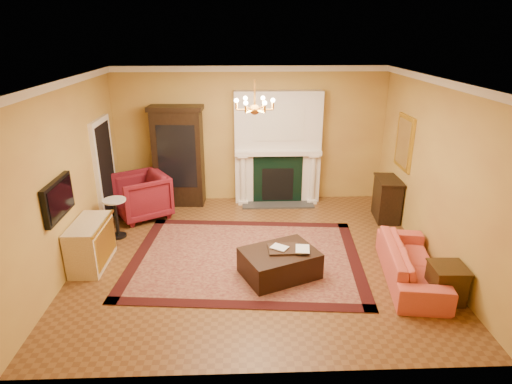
{
  "coord_description": "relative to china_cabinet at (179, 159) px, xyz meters",
  "views": [
    {
      "loc": [
        -0.23,
        -6.61,
        3.7
      ],
      "look_at": [
        0.03,
        0.3,
        1.08
      ],
      "focal_mm": 30.0,
      "sensor_mm": 36.0,
      "label": 1
    }
  ],
  "objects": [
    {
      "name": "floor",
      "position": [
        1.59,
        -2.49,
        -1.07
      ],
      "size": [
        6.0,
        5.5,
        0.02
      ],
      "primitive_type": "cube",
      "color": "brown",
      "rests_on": "ground"
    },
    {
      "name": "ceiling",
      "position": [
        1.59,
        -2.49,
        1.95
      ],
      "size": [
        6.0,
        5.5,
        0.02
      ],
      "primitive_type": "cube",
      "color": "silver",
      "rests_on": "wall_back"
    },
    {
      "name": "wall_back",
      "position": [
        1.59,
        0.27,
        0.44
      ],
      "size": [
        6.0,
        0.02,
        3.0
      ],
      "primitive_type": "cube",
      "color": "gold",
      "rests_on": "floor"
    },
    {
      "name": "wall_front",
      "position": [
        1.59,
        -5.25,
        0.44
      ],
      "size": [
        6.0,
        0.02,
        3.0
      ],
      "primitive_type": "cube",
      "color": "gold",
      "rests_on": "floor"
    },
    {
      "name": "wall_left",
      "position": [
        -1.42,
        -2.49,
        0.44
      ],
      "size": [
        0.02,
        5.5,
        3.0
      ],
      "primitive_type": "cube",
      "color": "gold",
      "rests_on": "floor"
    },
    {
      "name": "wall_right",
      "position": [
        4.6,
        -2.49,
        0.44
      ],
      "size": [
        0.02,
        5.5,
        3.0
      ],
      "primitive_type": "cube",
      "color": "gold",
      "rests_on": "floor"
    },
    {
      "name": "fireplace",
      "position": [
        2.19,
        0.08,
        0.14
      ],
      "size": [
        1.9,
        0.7,
        2.5
      ],
      "color": "silver",
      "rests_on": "wall_back"
    },
    {
      "name": "crown_molding",
      "position": [
        1.59,
        -1.53,
        1.88
      ],
      "size": [
        6.0,
        5.5,
        0.12
      ],
      "color": "silver",
      "rests_on": "ceiling"
    },
    {
      "name": "doorway",
      "position": [
        -1.37,
        -0.79,
        -0.01
      ],
      "size": [
        0.08,
        1.05,
        2.1
      ],
      "color": "silver",
      "rests_on": "wall_left"
    },
    {
      "name": "tv_panel",
      "position": [
        -1.36,
        -3.09,
        0.29
      ],
      "size": [
        0.09,
        0.95,
        0.58
      ],
      "color": "black",
      "rests_on": "wall_left"
    },
    {
      "name": "gilt_mirror",
      "position": [
        4.55,
        -1.09,
        0.59
      ],
      "size": [
        0.06,
        0.76,
        1.05
      ],
      "color": "gold",
      "rests_on": "wall_right"
    },
    {
      "name": "chandelier",
      "position": [
        1.59,
        -2.49,
        1.55
      ],
      "size": [
        0.63,
        0.55,
        0.53
      ],
      "color": "gold",
      "rests_on": "ceiling"
    },
    {
      "name": "oriental_rug",
      "position": [
        1.43,
        -2.57,
        -1.05
      ],
      "size": [
        4.17,
        3.28,
        0.02
      ],
      "primitive_type": "cube",
      "rotation": [
        0.0,
        0.0,
        -0.09
      ],
      "color": "#410D13",
      "rests_on": "floor"
    },
    {
      "name": "china_cabinet",
      "position": [
        0.0,
        0.0,
        0.0
      ],
      "size": [
        1.08,
        0.54,
        2.11
      ],
      "primitive_type": "cube",
      "rotation": [
        0.0,
        0.0,
        -0.06
      ],
      "color": "black",
      "rests_on": "floor"
    },
    {
      "name": "wingback_armchair",
      "position": [
        -0.71,
        -0.73,
        -0.54
      ],
      "size": [
        1.32,
        1.34,
        1.03
      ],
      "primitive_type": "imported",
      "rotation": [
        0.0,
        0.0,
        -1.03
      ],
      "color": "maroon",
      "rests_on": "floor"
    },
    {
      "name": "pedestal_table",
      "position": [
        -0.99,
        -1.67,
        -0.61
      ],
      "size": [
        0.43,
        0.43,
        0.77
      ],
      "color": "black",
      "rests_on": "floor"
    },
    {
      "name": "commode",
      "position": [
        -1.14,
        -2.69,
        -0.67
      ],
      "size": [
        0.5,
        1.04,
        0.77
      ],
      "primitive_type": "cube",
      "rotation": [
        0.0,
        0.0,
        -0.01
      ],
      "color": "beige",
      "rests_on": "floor"
    },
    {
      "name": "coral_sofa",
      "position": [
        4.01,
        -3.35,
        -0.67
      ],
      "size": [
        0.86,
        2.03,
        0.77
      ],
      "primitive_type": "imported",
      "rotation": [
        0.0,
        0.0,
        1.42
      ],
      "color": "#C8473F",
      "rests_on": "floor"
    },
    {
      "name": "end_table",
      "position": [
        4.31,
        -3.9,
        -0.79
      ],
      "size": [
        0.47,
        0.47,
        0.53
      ],
      "primitive_type": "cube",
      "rotation": [
        0.0,
        0.0,
        -0.04
      ],
      "color": "#34210E",
      "rests_on": "floor"
    },
    {
      "name": "console_table",
      "position": [
        4.37,
        -1.02,
        -0.63
      ],
      "size": [
        0.51,
        0.8,
        0.85
      ],
      "primitive_type": "cube",
      "rotation": [
        0.0,
        0.0,
        -0.1
      ],
      "color": "black",
      "rests_on": "floor"
    },
    {
      "name": "leather_ottoman",
      "position": [
        1.96,
        -3.16,
        -0.83
      ],
      "size": [
        1.37,
        1.21,
        0.42
      ],
      "primitive_type": "cube",
      "rotation": [
        0.0,
        0.0,
        0.41
      ],
      "color": "black",
      "rests_on": "oriental_rug"
    },
    {
      "name": "ottoman_tray",
      "position": [
        2.02,
        -3.12,
        -0.6
      ],
      "size": [
        0.5,
        0.4,
        0.03
      ],
      "primitive_type": "cube",
      "rotation": [
        0.0,
        0.0,
        0.03
      ],
      "color": "black",
      "rests_on": "leather_ottoman"
    },
    {
      "name": "book_a",
      "position": [
        1.9,
        -3.2,
        -0.46
      ],
      "size": [
        0.13,
        0.17,
        0.26
      ],
      "primitive_type": "imported",
      "rotation": [
        0.0,
        0.0,
        0.97
      ],
      "color": "gray",
      "rests_on": "ottoman_tray"
    },
    {
      "name": "book_b",
      "position": [
        2.21,
        -3.17,
        -0.44
      ],
      "size": [
        0.22,
        0.05,
        0.29
      ],
      "primitive_type": "imported",
      "rotation": [
        0.0,
        0.0,
        -0.13
      ],
      "color": "gray",
      "rests_on": "ottoman_tray"
    },
    {
      "name": "topiary_left",
      "position": [
        1.39,
        0.04,
        0.43
      ],
      "size": [
        0.17,
        0.17,
        0.46
      ],
      "color": "gray",
      "rests_on": "fireplace"
    },
    {
      "name": "topiary_right",
      "position": [
        2.81,
        0.04,
        0.43
      ],
      "size": [
        0.17,
        0.17,
        0.46
      ],
      "color": "gray",
      "rests_on": "fireplace"
    }
  ]
}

